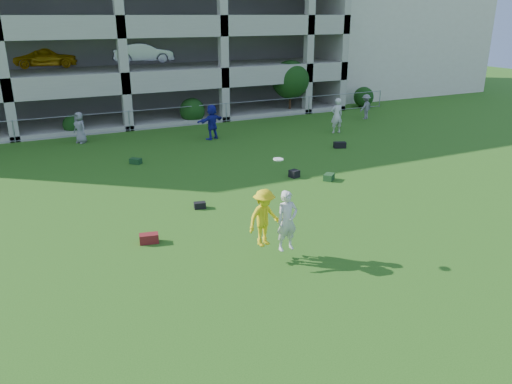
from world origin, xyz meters
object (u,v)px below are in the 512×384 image
bystander_f (366,107)px  bystander_c (80,128)px  crate_d (294,174)px  bystander_d (212,122)px  parking_garage (94,19)px  bystander_e (337,116)px  stucco_building (363,30)px  frisbee_contest (271,219)px

bystander_f → bystander_c: bearing=-23.0°
bystander_f → crate_d: 13.30m
bystander_d → parking_garage: 13.97m
bystander_e → bystander_f: 4.68m
bystander_e → bystander_f: size_ratio=1.25×
bystander_e → crate_d: 8.72m
stucco_building → bystander_f: 15.40m
stucco_building → parking_garage: size_ratio=0.53×
bystander_d → crate_d: bystander_d is taller
bystander_d → bystander_e: (6.83, -1.71, 0.05)m
bystander_f → frisbee_contest: (-14.47, -14.56, 0.43)m
bystander_f → bystander_d: bearing=-14.1°
stucco_building → bystander_d: (-19.43, -12.81, -4.07)m
bystander_e → crate_d: bystander_e is taller
bystander_e → parking_garage: (-10.40, 14.21, 5.04)m
bystander_f → parking_garage: size_ratio=0.05×
stucco_building → bystander_d: size_ratio=8.62×
frisbee_contest → bystander_f: bearing=45.2°
bystander_c → bystander_e: bystander_e is taller
bystander_c → bystander_d: (6.47, -2.21, 0.12)m
bystander_e → bystander_c: bearing=-10.5°
frisbee_contest → parking_garage: 26.73m
bystander_c → bystander_f: bearing=53.4°
frisbee_contest → crate_d: bearing=54.8°
bystander_d → bystander_f: size_ratio=1.19×
frisbee_contest → bystander_d: bearing=75.1°
bystander_f → crate_d: (-10.20, -8.51, -0.63)m
stucco_building → bystander_f: bearing=-125.7°
bystander_c → crate_d: size_ratio=4.61×
bystander_c → bystander_d: bystander_d is taller
bystander_c → bystander_e: size_ratio=0.82×
crate_d → frisbee_contest: size_ratio=0.14×
bystander_c → bystander_e: 13.86m
bystander_c → parking_garage: (2.89, 10.29, 5.21)m
bystander_c → frisbee_contest: bearing=-22.0°
stucco_building → frisbee_contest: 35.43m
crate_d → stucco_building: bearing=47.5°
bystander_c → crate_d: (7.06, -9.95, -0.66)m
bystander_c → bystander_d: 6.84m
bystander_d → frisbee_contest: bearing=54.1°
parking_garage → stucco_building: bearing=0.7°
frisbee_contest → parking_garage: size_ratio=0.09×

